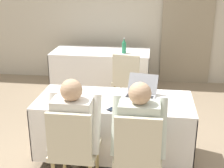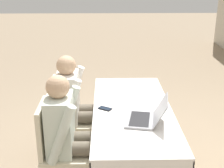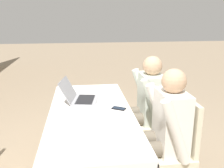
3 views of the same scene
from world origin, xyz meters
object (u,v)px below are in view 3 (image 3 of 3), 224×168
Objects in this scene: chair_near_left at (172,145)px; chair_near_right at (153,117)px; person_white_shirt at (144,103)px; laptop at (80,97)px; person_checkered_shirt at (162,128)px; cell_phone at (119,108)px.

chair_near_right is (0.60, 0.00, 0.00)m from chair_near_left.
laptop is at bearing -88.10° from person_white_shirt.
laptop is at bearing -130.91° from person_checkered_shirt.
chair_near_left is at bearing 9.78° from person_white_shirt.
chair_near_right is at bearing -180.00° from chair_near_left.
laptop is at bearing -88.35° from chair_near_right.
cell_phone is at bearing -116.06° from laptop.
person_checkered_shirt and person_white_shirt have the same top height.
laptop is 0.44× the size of chair_near_right.
laptop is 0.44× the size of chair_near_left.
person_white_shirt is (0.60, 0.10, 0.16)m from chair_near_left.
cell_phone is 0.12× the size of person_checkered_shirt.
cell_phone is 0.56m from chair_near_right.
laptop is 0.82m from chair_near_right.
person_checkered_shirt is 1.00× the size of person_white_shirt.
chair_near_left and chair_near_right have the same top height.
laptop is 0.68m from person_white_shirt.
person_white_shirt reaches higher than laptop.
person_checkered_shirt is at bearing -9.78° from chair_near_right.
chair_near_right is at bearing -78.10° from laptop.
person_checkered_shirt is (-0.32, -0.31, -0.07)m from cell_phone.
chair_near_left is 0.19m from person_checkered_shirt.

